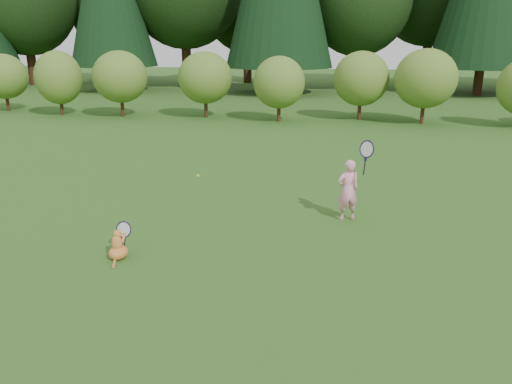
# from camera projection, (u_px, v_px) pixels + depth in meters

# --- Properties ---
(ground) EXTENTS (100.00, 100.00, 0.00)m
(ground) POSITION_uv_depth(u_px,v_px,m) (232.00, 252.00, 7.39)
(ground) COLOR #2D4E16
(ground) RESTS_ON ground
(shrub_row) EXTENTS (28.00, 3.00, 2.80)m
(shrub_row) POSITION_uv_depth(u_px,v_px,m) (311.00, 84.00, 19.18)
(shrub_row) COLOR #577C26
(shrub_row) RESTS_ON ground
(child) EXTENTS (0.64, 0.44, 1.61)m
(child) POSITION_uv_depth(u_px,v_px,m) (348.00, 189.00, 8.54)
(child) COLOR pink
(child) RESTS_ON ground
(cat) EXTENTS (0.32, 0.59, 0.61)m
(cat) POSITION_uv_depth(u_px,v_px,m) (118.00, 243.00, 7.11)
(cat) COLOR #C14D25
(cat) RESTS_ON ground
(tennis_ball) EXTENTS (0.06, 0.06, 0.06)m
(tennis_ball) POSITION_uv_depth(u_px,v_px,m) (198.00, 176.00, 9.34)
(tennis_ball) COLOR #BBC917
(tennis_ball) RESTS_ON ground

